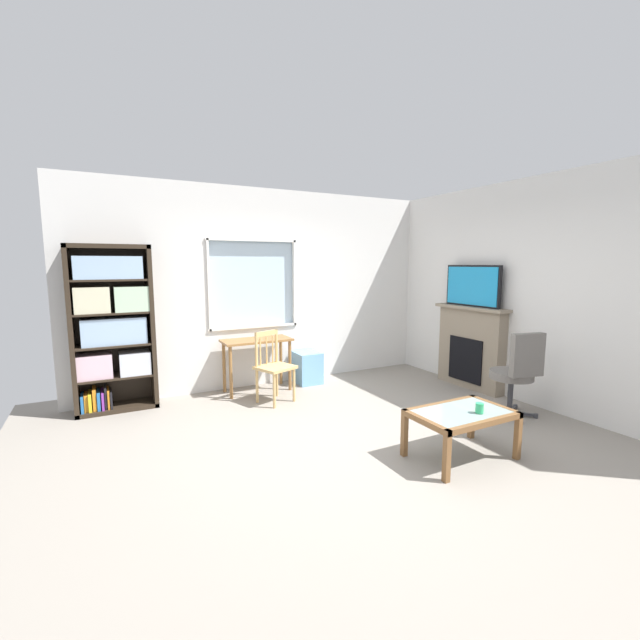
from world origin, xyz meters
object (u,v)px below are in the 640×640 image
(bookshelf, at_px, (112,323))
(fireplace, at_px, (470,347))
(tv, at_px, (473,286))
(desk_under_window, at_px, (257,348))
(plastic_drawer_unit, at_px, (307,367))
(office_chair, at_px, (517,370))
(coffee_table, at_px, (461,418))
(sippy_cup, at_px, (480,408))
(wooden_chair, at_px, (273,366))

(bookshelf, bearing_deg, fireplace, -16.57)
(tv, bearing_deg, desk_under_window, 155.67)
(plastic_drawer_unit, height_order, office_chair, office_chair)
(bookshelf, distance_m, office_chair, 4.72)
(coffee_table, bearing_deg, tv, 41.20)
(desk_under_window, relative_size, coffee_table, 1.03)
(bookshelf, distance_m, desk_under_window, 1.81)
(desk_under_window, height_order, plastic_drawer_unit, desk_under_window)
(plastic_drawer_unit, relative_size, sippy_cup, 5.10)
(plastic_drawer_unit, bearing_deg, fireplace, -33.25)
(coffee_table, height_order, sippy_cup, sippy_cup)
(fireplace, distance_m, tv, 0.86)
(wooden_chair, bearing_deg, desk_under_window, 93.90)
(sippy_cup, bearing_deg, bookshelf, 133.19)
(wooden_chair, bearing_deg, coffee_table, -67.78)
(desk_under_window, xyz_separation_m, office_chair, (2.26, -2.34, -0.05))
(desk_under_window, height_order, tv, tv)
(bookshelf, xyz_separation_m, office_chair, (4.01, -2.44, -0.49))
(bookshelf, xyz_separation_m, plastic_drawer_unit, (2.53, -0.06, -0.82))
(desk_under_window, bearing_deg, fireplace, -24.19)
(office_chair, relative_size, sippy_cup, 11.11)
(wooden_chair, xyz_separation_m, coffee_table, (0.92, -2.25, -0.09))
(desk_under_window, bearing_deg, wooden_chair, -86.10)
(wooden_chair, xyz_separation_m, sippy_cup, (1.02, -2.36, 0.02))
(bookshelf, distance_m, fireplace, 4.70)
(wooden_chair, bearing_deg, plastic_drawer_unit, 37.08)
(tv, relative_size, sippy_cup, 10.15)
(desk_under_window, bearing_deg, bookshelf, 176.55)
(fireplace, distance_m, sippy_cup, 2.36)
(bookshelf, relative_size, desk_under_window, 2.11)
(desk_under_window, xyz_separation_m, wooden_chair, (0.04, -0.52, -0.14))
(desk_under_window, distance_m, sippy_cup, 3.07)
(desk_under_window, distance_m, fireplace, 3.00)
(tv, relative_size, office_chair, 0.91)
(plastic_drawer_unit, bearing_deg, bookshelf, 178.75)
(tv, height_order, coffee_table, tv)
(wooden_chair, bearing_deg, tv, -14.86)
(fireplace, bearing_deg, desk_under_window, 155.81)
(plastic_drawer_unit, height_order, tv, tv)
(wooden_chair, height_order, tv, tv)
(plastic_drawer_unit, distance_m, sippy_cup, 2.95)
(bookshelf, bearing_deg, coffee_table, -46.76)
(fireplace, xyz_separation_m, tv, (-0.02, 0.00, 0.86))
(plastic_drawer_unit, xyz_separation_m, office_chair, (1.48, -2.39, 0.33))
(fireplace, bearing_deg, wooden_chair, 165.23)
(office_chair, relative_size, coffee_table, 1.10)
(tv, bearing_deg, bookshelf, 163.37)
(fireplace, height_order, coffee_table, fireplace)
(desk_under_window, xyz_separation_m, fireplace, (2.73, -1.23, -0.02))
(plastic_drawer_unit, bearing_deg, desk_under_window, -176.35)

